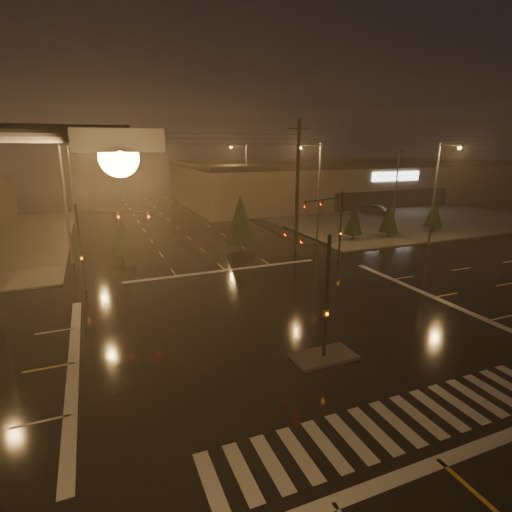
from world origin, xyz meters
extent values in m
plane|color=black|center=(0.00, 0.00, 0.00)|extent=(140.00, 140.00, 0.00)
cube|color=#403D39|center=(30.00, 30.00, 0.06)|extent=(36.00, 36.00, 0.12)
cube|color=#403D39|center=(0.00, -4.00, 0.07)|extent=(3.00, 1.60, 0.15)
cube|color=beige|center=(0.00, -9.00, 0.01)|extent=(15.00, 2.60, 0.01)
cube|color=beige|center=(0.00, -11.00, 0.01)|extent=(16.00, 0.50, 0.01)
cube|color=beige|center=(0.00, 11.00, 0.01)|extent=(16.00, 0.50, 0.01)
cube|color=black|center=(35.00, 28.00, 0.04)|extent=(50.00, 24.00, 0.08)
cube|color=brown|center=(35.00, 46.00, 3.50)|extent=(60.00, 28.00, 7.00)
cube|color=black|center=(35.00, 46.00, 6.80)|extent=(60.20, 28.20, 0.80)
cube|color=white|center=(35.00, 31.90, 5.20)|extent=(9.00, 0.20, 1.40)
cube|color=black|center=(35.00, 31.95, 1.60)|extent=(22.00, 0.15, 2.80)
cylinder|color=black|center=(0.00, -4.00, 3.00)|extent=(0.18, 0.18, 6.00)
cylinder|color=black|center=(0.00, -1.75, 5.50)|extent=(0.12, 4.50, 0.12)
imported|color=#594707|center=(0.00, 0.27, 5.45)|extent=(0.16, 0.20, 1.00)
cube|color=#594707|center=(0.00, -4.00, 2.30)|extent=(0.25, 0.18, 0.35)
cylinder|color=black|center=(10.50, 10.50, 3.00)|extent=(0.18, 0.18, 6.00)
cylinder|color=black|center=(8.15, 9.64, 5.50)|extent=(4.74, 1.82, 0.12)
imported|color=#594707|center=(6.04, 8.88, 5.45)|extent=(0.24, 0.22, 1.00)
cube|color=#594707|center=(10.50, 10.50, 2.30)|extent=(0.25, 0.18, 0.35)
cylinder|color=black|center=(-10.50, 10.50, 3.00)|extent=(0.18, 0.18, 6.00)
cylinder|color=black|center=(-8.15, 9.64, 5.50)|extent=(4.74, 1.82, 0.12)
imported|color=#594707|center=(-6.04, 8.88, 5.45)|extent=(0.24, 0.22, 1.00)
cube|color=#594707|center=(-10.50, 10.50, 2.30)|extent=(0.25, 0.18, 0.35)
cube|color=#38383A|center=(-9.20, -15.00, 9.75)|extent=(0.70, 0.30, 0.18)
sphere|color=orange|center=(-9.20, -15.00, 9.62)|extent=(0.32, 0.32, 0.32)
cylinder|color=#38383A|center=(-11.50, 18.00, 5.00)|extent=(0.24, 0.24, 10.00)
cylinder|color=#38383A|center=(-10.30, 18.00, 9.80)|extent=(2.40, 0.14, 0.14)
cube|color=#38383A|center=(-9.20, 18.00, 9.75)|extent=(0.70, 0.30, 0.18)
sphere|color=orange|center=(-9.20, 18.00, 9.62)|extent=(0.32, 0.32, 0.32)
cylinder|color=#38383A|center=(-11.50, 34.00, 5.00)|extent=(0.24, 0.24, 10.00)
cylinder|color=#38383A|center=(-10.30, 34.00, 9.80)|extent=(2.40, 0.14, 0.14)
cube|color=#38383A|center=(-9.20, 34.00, 9.75)|extent=(0.70, 0.30, 0.18)
sphere|color=orange|center=(-9.20, 34.00, 9.62)|extent=(0.32, 0.32, 0.32)
cylinder|color=#38383A|center=(11.50, 16.00, 5.00)|extent=(0.24, 0.24, 10.00)
cylinder|color=#38383A|center=(10.30, 16.00, 9.80)|extent=(2.40, 0.14, 0.14)
cube|color=#38383A|center=(9.20, 16.00, 9.75)|extent=(0.70, 0.30, 0.18)
sphere|color=orange|center=(9.20, 16.00, 9.62)|extent=(0.32, 0.32, 0.32)
cylinder|color=#38383A|center=(11.50, 36.00, 5.00)|extent=(0.24, 0.24, 10.00)
cylinder|color=#38383A|center=(10.30, 36.00, 9.80)|extent=(2.40, 0.14, 0.14)
cube|color=#38383A|center=(9.20, 36.00, 9.75)|extent=(0.70, 0.30, 0.18)
sphere|color=orange|center=(9.20, 36.00, 9.62)|extent=(0.32, 0.32, 0.32)
cylinder|color=#38383A|center=(22.00, 11.50, 5.00)|extent=(0.24, 0.24, 10.00)
cylinder|color=#38383A|center=(22.00, 10.30, 9.80)|extent=(0.14, 2.40, 0.14)
cube|color=#38383A|center=(22.00, 9.20, 9.75)|extent=(0.30, 0.70, 0.18)
sphere|color=orange|center=(22.00, 9.20, 9.62)|extent=(0.32, 0.32, 0.32)
cylinder|color=black|center=(8.00, 14.00, 6.00)|extent=(0.32, 0.32, 12.00)
cube|color=black|center=(8.00, 14.00, 11.20)|extent=(2.20, 0.12, 0.12)
cylinder|color=black|center=(15.90, 16.01, 0.35)|extent=(0.18, 0.18, 0.70)
cone|color=black|center=(15.90, 16.01, 2.22)|extent=(1.95, 1.95, 3.04)
cylinder|color=black|center=(20.18, 15.55, 0.35)|extent=(0.18, 0.18, 0.70)
cone|color=black|center=(20.18, 15.55, 2.31)|extent=(2.06, 2.06, 3.22)
cylinder|color=black|center=(26.94, 15.90, 0.35)|extent=(0.18, 0.18, 0.70)
cone|color=black|center=(26.94, 15.90, 2.30)|extent=(2.05, 2.05, 3.21)
cylinder|color=black|center=(-7.35, 17.38, 0.35)|extent=(0.18, 0.18, 0.70)
cone|color=black|center=(-7.35, 17.38, 2.37)|extent=(2.14, 2.14, 3.34)
cylinder|color=black|center=(3.59, 17.13, 0.35)|extent=(0.18, 0.18, 0.70)
cone|color=black|center=(3.59, 17.13, 2.99)|extent=(2.93, 2.93, 4.58)
imported|color=black|center=(28.89, 28.01, 0.80)|extent=(3.79, 5.07, 1.61)
camera|label=1|loc=(-9.44, -18.49, 9.71)|focal=28.00mm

